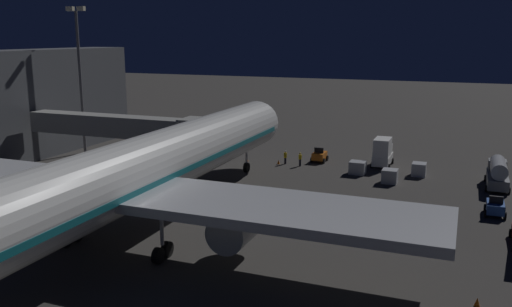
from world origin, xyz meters
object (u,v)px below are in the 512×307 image
baggage_container_far_row (390,176)px  traffic_cone_nose_port (278,162)px  traffic_cone_nose_starboard (247,159)px  ground_crew_near_nose_gear (300,159)px  apron_floodlight_mast (80,71)px  ground_crew_by_belt_loader (285,157)px  airliner_at_gate (120,180)px  fuel_tanker (498,172)px  traffic_cone_wingtip_svc_side (477,302)px  baggage_tug_spare (495,207)px  catering_truck (383,152)px  baggage_container_near_belt (358,168)px  baggage_tug_lead (319,156)px  jet_bridge (129,127)px  baggage_container_mid_row (419,169)px

baggage_container_far_row → traffic_cone_nose_port: bearing=-15.5°
traffic_cone_nose_starboard → traffic_cone_nose_port: bearing=180.0°
ground_crew_near_nose_gear → apron_floodlight_mast: bearing=6.5°
baggage_container_far_row → traffic_cone_nose_port: 15.20m
ground_crew_by_belt_loader → airliner_at_gate: bearing=84.5°
fuel_tanker → traffic_cone_wingtip_svc_side: bearing=85.7°
baggage_tug_spare → traffic_cone_nose_port: 27.95m
catering_truck → airliner_at_gate: bearing=66.8°
fuel_tanker → traffic_cone_nose_port: 25.89m
apron_floodlight_mast → catering_truck: 42.13m
baggage_tug_spare → traffic_cone_nose_port: bearing=-25.3°
ground_crew_near_nose_gear → traffic_cone_nose_port: ground_crew_near_nose_gear is taller
apron_floodlight_mast → baggage_container_near_belt: (-38.18, -2.19, -10.73)m
catering_truck → baggage_container_far_row: bearing=104.3°
apron_floodlight_mast → baggage_tug_spare: apron_floodlight_mast is taller
fuel_tanker → traffic_cone_wingtip_svc_side: size_ratio=11.92×
apron_floodlight_mast → traffic_cone_nose_port: bearing=-172.7°
traffic_cone_nose_port → traffic_cone_nose_starboard: (4.40, 0.00, 0.00)m
baggage_tug_lead → traffic_cone_nose_port: (4.57, 3.27, -0.51)m
baggage_container_far_row → ground_crew_by_belt_loader: (13.86, -4.47, 0.18)m
jet_bridge → traffic_cone_wingtip_svc_side: 44.19m
fuel_tanker → traffic_cone_wingtip_svc_side: fuel_tanker is taller
traffic_cone_wingtip_svc_side → baggage_container_mid_row: bearing=-78.9°
baggage_tug_spare → ground_crew_by_belt_loader: bearing=-26.8°
jet_bridge → traffic_cone_nose_starboard: bearing=-135.7°
jet_bridge → traffic_cone_nose_port: jet_bridge is taller
traffic_cone_wingtip_svc_side → fuel_tanker: bearing=-94.3°
baggage_tug_lead → catering_truck: 8.16m
baggage_container_near_belt → ground_crew_by_belt_loader: (9.70, -1.76, 0.19)m
ground_crew_near_nose_gear → traffic_cone_nose_starboard: bearing=-0.5°
apron_floodlight_mast → ground_crew_by_belt_loader: apron_floodlight_mast is taller
jet_bridge → baggage_container_mid_row: bearing=-161.3°
baggage_tug_lead → fuel_tanker: 21.77m
catering_truck → ground_crew_near_nose_gear: (9.72, 3.88, -0.86)m
apron_floodlight_mast → fuel_tanker: (-53.51, -2.13, -9.85)m
baggage_tug_lead → fuel_tanker: size_ratio=0.39×
baggage_tug_spare → fuel_tanker: bearing=-93.0°
apron_floodlight_mast → baggage_container_near_belt: size_ratio=10.74×
catering_truck → baggage_container_far_row: 8.19m
ground_crew_by_belt_loader → baggage_container_near_belt: bearing=169.7°
baggage_tug_lead → catering_truck: (-8.07, -0.55, 1.05)m
baggage_tug_spare → traffic_cone_nose_port: size_ratio=4.85×
apron_floodlight_mast → baggage_tug_lead: 34.67m
baggage_container_far_row → baggage_container_near_belt: bearing=-33.0°
traffic_cone_nose_starboard → apron_floodlight_mast: bearing=8.6°
baggage_container_mid_row → baggage_tug_lead: bearing=-12.2°
jet_bridge → baggage_tug_spare: size_ratio=9.20×
fuel_tanker → baggage_container_near_belt: fuel_tanker is taller
baggage_tug_spare → airliner_at_gate: bearing=34.5°
traffic_cone_nose_starboard → airliner_at_gate: bearing=94.1°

